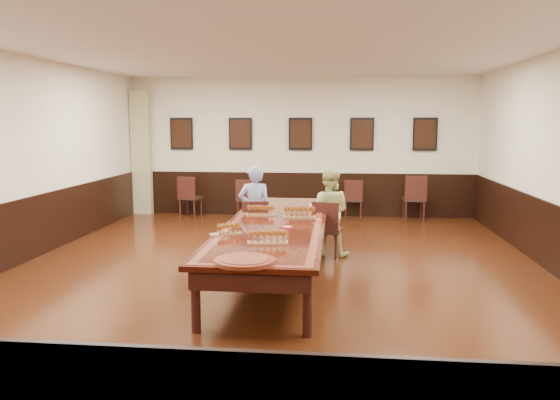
# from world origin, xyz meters

# --- Properties ---
(floor) EXTENTS (8.00, 10.00, 0.02)m
(floor) POSITION_xyz_m (0.00, 0.00, -0.01)
(floor) COLOR black
(floor) RESTS_ON ground
(ceiling) EXTENTS (8.00, 10.00, 0.02)m
(ceiling) POSITION_xyz_m (0.00, 0.00, 3.21)
(ceiling) COLOR white
(ceiling) RESTS_ON floor
(wall_back) EXTENTS (8.00, 0.02, 3.20)m
(wall_back) POSITION_xyz_m (0.00, 5.01, 1.60)
(wall_back) COLOR #F4EDCC
(wall_back) RESTS_ON floor
(wall_front) EXTENTS (8.00, 0.02, 3.20)m
(wall_front) POSITION_xyz_m (0.00, -5.01, 1.60)
(wall_front) COLOR #F4EDCC
(wall_front) RESTS_ON floor
(wall_left) EXTENTS (0.02, 10.00, 3.20)m
(wall_left) POSITION_xyz_m (-4.01, 0.00, 1.60)
(wall_left) COLOR #F4EDCC
(wall_left) RESTS_ON floor
(chair_man) EXTENTS (0.50, 0.54, 0.92)m
(chair_man) POSITION_xyz_m (-0.47, 1.05, 0.46)
(chair_man) COLOR black
(chair_man) RESTS_ON floor
(chair_woman) EXTENTS (0.50, 0.54, 0.92)m
(chair_woman) POSITION_xyz_m (0.71, 1.07, 0.46)
(chair_woman) COLOR black
(chair_woman) RESTS_ON floor
(spare_chair_a) EXTENTS (0.53, 0.56, 0.94)m
(spare_chair_a) POSITION_xyz_m (-2.51, 4.53, 0.47)
(spare_chair_a) COLOR black
(spare_chair_a) RESTS_ON floor
(spare_chair_b) EXTENTS (0.43, 0.46, 0.88)m
(spare_chair_b) POSITION_xyz_m (-1.22, 4.57, 0.44)
(spare_chair_b) COLOR black
(spare_chair_b) RESTS_ON floor
(spare_chair_c) EXTENTS (0.43, 0.47, 0.88)m
(spare_chair_c) POSITION_xyz_m (1.23, 4.78, 0.44)
(spare_chair_c) COLOR black
(spare_chair_c) RESTS_ON floor
(spare_chair_d) EXTENTS (0.48, 0.52, 1.01)m
(spare_chair_d) POSITION_xyz_m (2.56, 4.59, 0.51)
(spare_chair_d) COLOR black
(spare_chair_d) RESTS_ON floor
(person_man) EXTENTS (0.59, 0.44, 1.47)m
(person_man) POSITION_xyz_m (-0.49, 1.15, 0.73)
(person_man) COLOR #4A66BA
(person_man) RESTS_ON floor
(person_woman) EXTENTS (0.80, 0.67, 1.44)m
(person_woman) POSITION_xyz_m (0.73, 1.17, 0.72)
(person_woman) COLOR #D6DD8A
(person_woman) RESTS_ON floor
(pink_phone) EXTENTS (0.10, 0.16, 0.01)m
(pink_phone) POSITION_xyz_m (0.60, 0.23, 0.76)
(pink_phone) COLOR #F9538D
(pink_phone) RESTS_ON conference_table
(curtain) EXTENTS (0.45, 0.18, 2.90)m
(curtain) POSITION_xyz_m (-3.75, 4.82, 1.45)
(curtain) COLOR tan
(curtain) RESTS_ON floor
(wainscoting) EXTENTS (8.00, 10.00, 1.00)m
(wainscoting) POSITION_xyz_m (0.00, 0.00, 0.50)
(wainscoting) COLOR black
(wainscoting) RESTS_ON floor
(conference_table) EXTENTS (1.40, 5.00, 0.76)m
(conference_table) POSITION_xyz_m (0.00, 0.00, 0.61)
(conference_table) COLOR black
(conference_table) RESTS_ON floor
(posters) EXTENTS (6.14, 0.04, 0.74)m
(posters) POSITION_xyz_m (0.00, 4.94, 1.90)
(posters) COLOR black
(posters) RESTS_ON wall_back
(flight_a) EXTENTS (0.44, 0.14, 0.16)m
(flight_a) POSITION_xyz_m (-0.31, 0.52, 0.83)
(flight_a) COLOR olive
(flight_a) RESTS_ON conference_table
(flight_b) EXTENTS (0.50, 0.20, 0.18)m
(flight_b) POSITION_xyz_m (0.31, 0.38, 0.84)
(flight_b) COLOR olive
(flight_b) RESTS_ON conference_table
(flight_c) EXTENTS (0.41, 0.32, 0.15)m
(flight_c) POSITION_xyz_m (-0.52, -0.94, 0.82)
(flight_c) COLOR olive
(flight_c) RESTS_ON conference_table
(flight_d) EXTENTS (0.49, 0.21, 0.18)m
(flight_d) POSITION_xyz_m (0.06, -1.42, 0.83)
(flight_d) COLOR olive
(flight_d) RESTS_ON conference_table
(red_plate_grp) EXTENTS (0.18, 0.18, 0.02)m
(red_plate_grp) POSITION_xyz_m (0.20, -0.41, 0.76)
(red_plate_grp) COLOR #BE0C36
(red_plate_grp) RESTS_ON conference_table
(carved_platter) EXTENTS (0.67, 0.67, 0.05)m
(carved_platter) POSITION_xyz_m (-0.06, -2.30, 0.77)
(carved_platter) COLOR maroon
(carved_platter) RESTS_ON conference_table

